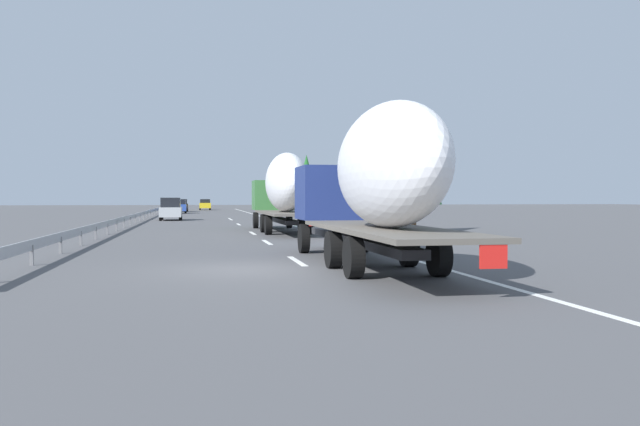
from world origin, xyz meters
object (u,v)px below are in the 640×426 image
object	(u,v)px
car_black_suv	(182,205)
road_sign	(288,196)
truck_lead	(283,189)
truck_trailing	(375,179)
car_blue_sedan	(179,206)
car_yellow_coupe	(205,204)
car_silver_hatch	(171,209)

from	to	relation	value
car_black_suv	road_sign	bearing A→B (deg)	-165.42
truck_lead	car_black_suv	size ratio (longest dim) A/B	3.30
truck_lead	truck_trailing	xyz separation A→B (m)	(-19.57, 0.00, -0.01)
car_black_suv	road_sign	distance (m)	40.15
car_blue_sedan	road_sign	world-z (taller)	road_sign
car_yellow_coupe	car_blue_sedan	xyz separation A→B (m)	(-23.15, 3.56, -0.00)
car_black_suv	truck_trailing	bearing A→B (deg)	-174.92
truck_lead	car_yellow_coupe	world-z (taller)	truck_lead
car_black_suv	car_blue_sedan	bearing A→B (deg)	179.51
road_sign	car_silver_hatch	bearing A→B (deg)	81.21
truck_trailing	road_sign	bearing A→B (deg)	-4.44
car_black_suv	car_blue_sedan	world-z (taller)	car_black_suv
car_yellow_coupe	car_silver_hatch	size ratio (longest dim) A/B	0.99
truck_trailing	car_blue_sedan	bearing A→B (deg)	5.93
car_yellow_coupe	car_silver_hatch	xyz separation A→B (m)	(-49.99, 3.58, 0.08)
car_black_suv	car_blue_sedan	size ratio (longest dim) A/B	0.98
truck_trailing	car_silver_hatch	world-z (taller)	truck_trailing
truck_trailing	car_blue_sedan	size ratio (longest dim) A/B	3.20
car_yellow_coupe	car_black_suv	bearing A→B (deg)	164.73
car_silver_hatch	truck_lead	bearing A→B (deg)	-162.01
car_blue_sedan	car_yellow_coupe	bearing A→B (deg)	-8.75
truck_lead	car_silver_hatch	distance (m)	23.08
road_sign	car_yellow_coupe	bearing A→B (deg)	7.32
car_yellow_coupe	car_blue_sedan	distance (m)	23.42
car_yellow_coupe	car_blue_sedan	size ratio (longest dim) A/B	0.97
car_yellow_coupe	car_blue_sedan	bearing A→B (deg)	171.25
car_silver_hatch	road_sign	world-z (taller)	road_sign
truck_trailing	car_yellow_coupe	bearing A→B (deg)	2.21
truck_trailing	car_black_suv	world-z (taller)	truck_trailing
road_sign	car_blue_sedan	bearing A→B (deg)	19.72
car_yellow_coupe	truck_trailing	bearing A→B (deg)	-177.79
truck_trailing	car_yellow_coupe	world-z (taller)	truck_trailing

